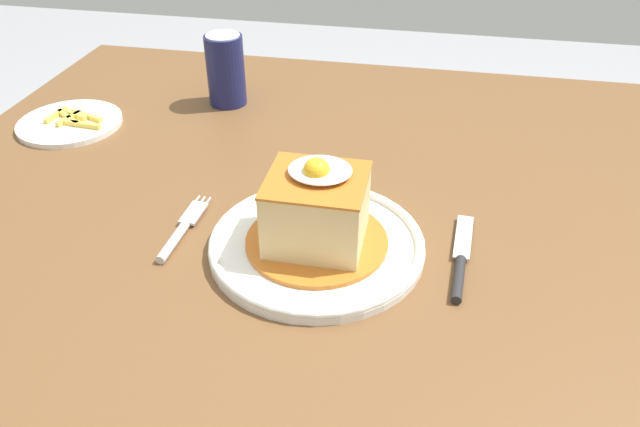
{
  "coord_description": "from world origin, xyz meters",
  "views": [
    {
      "loc": [
        0.07,
        -0.73,
        1.22
      ],
      "look_at": [
        -0.05,
        -0.13,
        0.79
      ],
      "focal_mm": 34.49,
      "sensor_mm": 36.0,
      "label": 1
    }
  ],
  "objects_px": {
    "fork": "(180,232)",
    "knife": "(460,266)",
    "soda_can": "(226,70)",
    "side_plate_fries": "(70,123)",
    "main_plate": "(317,244)"
  },
  "relations": [
    {
      "from": "soda_can",
      "to": "side_plate_fries",
      "type": "bearing_deg",
      "value": -149.24
    },
    {
      "from": "fork",
      "to": "knife",
      "type": "height_order",
      "value": "same"
    },
    {
      "from": "main_plate",
      "to": "fork",
      "type": "xyz_separation_m",
      "value": [
        -0.17,
        -0.01,
        -0.0
      ]
    },
    {
      "from": "knife",
      "to": "soda_can",
      "type": "xyz_separation_m",
      "value": [
        -0.41,
        0.39,
        0.06
      ]
    },
    {
      "from": "main_plate",
      "to": "knife",
      "type": "bearing_deg",
      "value": -1.89
    },
    {
      "from": "side_plate_fries",
      "to": "knife",
      "type": "bearing_deg",
      "value": -21.56
    },
    {
      "from": "soda_can",
      "to": "side_plate_fries",
      "type": "xyz_separation_m",
      "value": [
        -0.23,
        -0.14,
        -0.06
      ]
    },
    {
      "from": "main_plate",
      "to": "soda_can",
      "type": "relative_size",
      "value": 2.12
    },
    {
      "from": "knife",
      "to": "side_plate_fries",
      "type": "distance_m",
      "value": 0.69
    },
    {
      "from": "soda_can",
      "to": "fork",
      "type": "bearing_deg",
      "value": -80.46
    },
    {
      "from": "main_plate",
      "to": "side_plate_fries",
      "type": "distance_m",
      "value": 0.53
    },
    {
      "from": "knife",
      "to": "soda_can",
      "type": "relative_size",
      "value": 1.34
    },
    {
      "from": "side_plate_fries",
      "to": "main_plate",
      "type": "bearing_deg",
      "value": -27.8
    },
    {
      "from": "fork",
      "to": "knife",
      "type": "xyz_separation_m",
      "value": [
        0.35,
        0.0,
        0.0
      ]
    },
    {
      "from": "knife",
      "to": "soda_can",
      "type": "distance_m",
      "value": 0.57
    }
  ]
}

